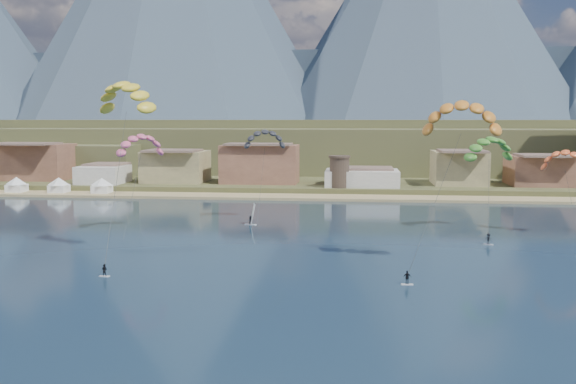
{
  "coord_description": "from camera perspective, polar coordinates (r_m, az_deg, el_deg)",
  "views": [
    {
      "loc": [
        9.67,
        -57.42,
        20.22
      ],
      "look_at": [
        0.0,
        32.0,
        10.0
      ],
      "focal_mm": 39.94,
      "sensor_mm": 36.0,
      "label": 1
    }
  ],
  "objects": [
    {
      "name": "kitesurfer_yellow",
      "position": [
        96.87,
        -14.23,
        8.53
      ],
      "size": [
        11.34,
        17.69,
        27.59
      ],
      "color": "silver",
      "rests_on": "ground"
    },
    {
      "name": "land",
      "position": [
        617.82,
        5.29,
        4.58
      ],
      "size": [
        2200.0,
        900.0,
        4.0
      ],
      "color": "brown",
      "rests_on": "ground"
    },
    {
      "name": "beach_tents",
      "position": [
        185.36,
        -21.48,
        0.92
      ],
      "size": [
        43.4,
        6.4,
        5.0
      ],
      "color": "white",
      "rests_on": "ground"
    },
    {
      "name": "distant_kite_orange",
      "position": [
        121.55,
        23.49,
        2.86
      ],
      "size": [
        9.13,
        7.53,
        16.73
      ],
      "color": "#262626",
      "rests_on": "ground"
    },
    {
      "name": "foothills",
      "position": [
        290.38,
        8.7,
        4.21
      ],
      "size": [
        940.0,
        210.0,
        18.0
      ],
      "color": "brown",
      "rests_on": "ground"
    },
    {
      "name": "distant_kite_pink",
      "position": [
        116.29,
        -13.0,
        4.41
      ],
      "size": [
        8.86,
        8.62,
        19.27
      ],
      "color": "#262626",
      "rests_on": "ground"
    },
    {
      "name": "windsurfer",
      "position": [
        123.6,
        -3.29,
        -2.34
      ],
      "size": [
        2.38,
        2.62,
        4.06
      ],
      "color": "silver",
      "rests_on": "ground"
    },
    {
      "name": "beach",
      "position": [
        164.91,
        2.76,
        -0.48
      ],
      "size": [
        2200.0,
        12.0,
        0.9
      ],
      "color": "tan",
      "rests_on": "ground"
    },
    {
      "name": "distant_kite_dark",
      "position": [
        126.55,
        -2.08,
        5.01
      ],
      "size": [
        9.02,
        6.6,
        19.74
      ],
      "color": "#262626",
      "rests_on": "ground"
    },
    {
      "name": "town",
      "position": [
        186.56,
        -9.29,
        2.64
      ],
      "size": [
        400.0,
        24.0,
        12.0
      ],
      "color": "silver",
      "rests_on": "ground"
    },
    {
      "name": "ground",
      "position": [
        61.64,
        -3.28,
        -12.68
      ],
      "size": [
        2400.0,
        2400.0,
        0.0
      ],
      "primitive_type": "plane",
      "color": "black",
      "rests_on": "ground"
    },
    {
      "name": "kitesurfer_orange",
      "position": [
        88.92,
        15.19,
        6.8
      ],
      "size": [
        13.95,
        13.4,
        24.78
      ],
      "color": "silver",
      "rests_on": "ground"
    },
    {
      "name": "watchtower",
      "position": [
        172.04,
        4.6,
        1.84
      ],
      "size": [
        5.82,
        5.82,
        8.6
      ],
      "color": "#47382D",
      "rests_on": "ground"
    },
    {
      "name": "kitesurfer_green",
      "position": [
        120.76,
        17.5,
        3.95
      ],
      "size": [
        10.66,
        17.94,
        19.99
      ],
      "color": "silver",
      "rests_on": "ground"
    },
    {
      "name": "mountain_ridge",
      "position": [
        890.94,
        4.7,
        14.86
      ],
      "size": [
        2060.0,
        480.0,
        400.0
      ],
      "color": "#2C394A",
      "rests_on": "ground"
    }
  ]
}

